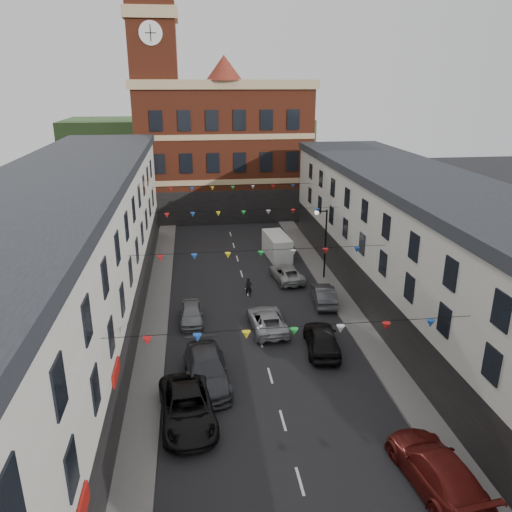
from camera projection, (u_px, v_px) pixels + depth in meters
name	position (u px, v px, depth m)	size (l,w,h in m)	color
ground	(270.00, 376.00, 28.35)	(160.00, 160.00, 0.00)	black
pavement_left	(149.00, 364.00, 29.36)	(1.80, 64.00, 0.15)	#605E5B
pavement_right	(375.00, 349.00, 31.04)	(1.80, 64.00, 0.15)	#605E5B
terrace_left	(46.00, 293.00, 26.08)	(8.40, 56.00, 10.70)	beige
terrace_right	(467.00, 280.00, 29.11)	(8.40, 56.00, 9.70)	beige
civic_building	(223.00, 148.00, 61.16)	(20.60, 13.30, 18.50)	maroon
clock_tower	(156.00, 90.00, 55.24)	(5.60, 5.60, 30.00)	maroon
distant_hill	(190.00, 149.00, 84.22)	(40.00, 14.00, 10.00)	#335025
street_lamp	(323.00, 235.00, 40.95)	(1.10, 0.36, 6.00)	black
car_left_c	(187.00, 407.00, 24.33)	(2.58, 5.60, 1.56)	black
car_left_d	(206.00, 370.00, 27.43)	(2.31, 5.69, 1.65)	#38393E
car_left_e	(191.00, 313.00, 34.44)	(1.57, 3.90, 1.33)	gray
car_right_c	(437.00, 469.00, 20.39)	(2.30, 5.65, 1.64)	maroon
car_right_d	(322.00, 339.00, 30.74)	(1.92, 4.77, 1.63)	black
car_right_e	(324.00, 295.00, 37.37)	(1.48, 4.25, 1.40)	#43454A
car_right_f	(287.00, 273.00, 41.74)	(2.12, 4.59, 1.28)	#999C9D
moving_car	(267.00, 320.00, 33.48)	(2.23, 4.84, 1.35)	#A6A7AD
white_van	(277.00, 246.00, 47.31)	(1.85, 4.82, 2.13)	white
pedestrian	(249.00, 287.00, 38.57)	(0.55, 0.36, 1.51)	black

